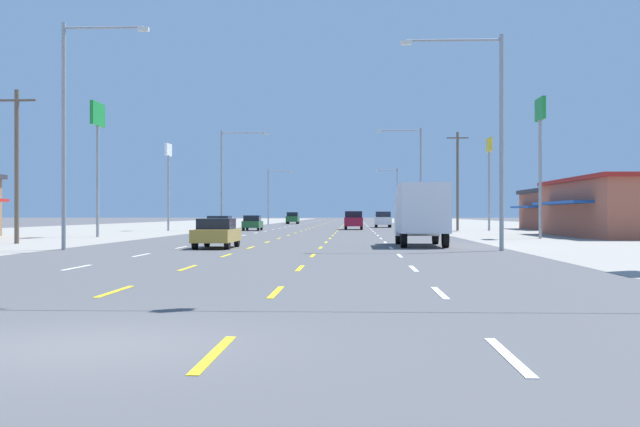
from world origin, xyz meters
name	(u,v)px	position (x,y,z in m)	size (l,w,h in m)	color
ground_plane	(319,232)	(0.00, 66.00, 0.00)	(572.00, 572.00, 0.00)	#4C4C4F
lot_apron_left	(64,231)	(-24.75, 66.00, 0.00)	(28.00, 440.00, 0.01)	gray
lot_apron_right	(580,232)	(24.75, 66.00, 0.00)	(28.00, 440.00, 0.01)	gray
lane_markings	(331,226)	(0.00, 104.50, 0.01)	(10.64, 227.60, 0.01)	white
signal_span_wire	(163,32)	(-0.44, 5.97, 5.37)	(26.45, 0.52, 9.25)	brown
sedan_inner_left_nearest	(217,233)	(-3.34, 28.82, 0.76)	(1.80, 4.50, 1.46)	#B28C33
box_truck_far_right_near	(421,211)	(6.92, 31.85, 1.84)	(2.40, 7.20, 3.23)	white
hatchback_far_left_mid	(220,226)	(-6.78, 49.96, 0.78)	(1.72, 3.90, 1.54)	silver
hatchback_far_left_midfar	(253,223)	(-6.90, 70.16, 0.78)	(1.72, 3.90, 1.54)	#235B2D
suv_inner_right_far	(354,220)	(3.35, 75.80, 1.03)	(1.98, 4.90, 1.98)	maroon
suv_far_right_farther	(383,219)	(6.99, 89.19, 1.03)	(1.98, 4.90, 1.98)	white
sedan_inner_right_farthest	(356,220)	(3.66, 120.32, 0.76)	(1.80, 4.50, 1.46)	#235B2D
suv_far_left_distant_a	(293,218)	(-6.99, 123.85, 1.03)	(1.98, 4.90, 1.98)	#235B2D
storefront_right_row_2	(582,209)	(28.06, 77.12, 2.22)	(12.52, 13.57, 4.39)	#A35642
pole_sign_left_row_1	(98,132)	(-15.28, 47.14, 7.69)	(0.24, 2.76, 9.81)	gray
pole_sign_left_row_2	(168,166)	(-15.35, 69.40, 6.57)	(0.24, 2.17, 8.79)	gray
pole_sign_right_row_1	(540,131)	(16.17, 45.02, 7.35)	(0.24, 2.32, 9.64)	gray
pole_sign_right_row_2	(489,161)	(16.99, 70.55, 7.06)	(0.24, 2.26, 9.33)	gray
streetlight_left_row_0	(72,119)	(-9.77, 26.56, 6.10)	(4.12, 0.26, 10.63)	gray
streetlight_right_row_0	(491,124)	(9.65, 26.56, 5.79)	(4.71, 0.26, 9.89)	gray
streetlight_left_row_1	(227,172)	(-9.62, 70.61, 6.00)	(4.99, 0.26, 10.24)	gray
streetlight_right_row_1	(416,171)	(9.68, 70.61, 6.04)	(4.66, 0.26, 10.40)	gray
streetlight_left_row_2	(271,192)	(-9.72, 114.66, 5.09)	(4.00, 0.26, 8.71)	gray
streetlight_right_row_2	(395,192)	(9.76, 114.66, 5.11)	(3.74, 0.26, 8.81)	gray
utility_pole_left_row_0	(17,163)	(-15.68, 34.18, 4.55)	(2.20, 0.26, 8.72)	brown
utility_pole_right_row_1	(458,179)	(13.92, 71.23, 5.21)	(2.20, 0.26, 10.02)	brown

